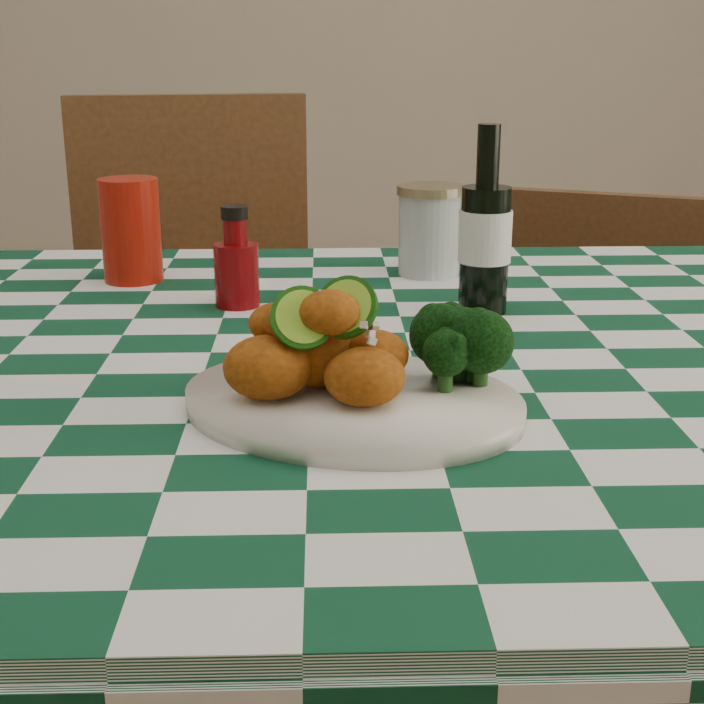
{
  "coord_description": "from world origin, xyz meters",
  "views": [
    {
      "loc": [
        0.01,
        -0.96,
        1.09
      ],
      "look_at": [
        0.04,
        -0.17,
        0.84
      ],
      "focal_mm": 50.0,
      "sensor_mm": 36.0,
      "label": 1
    }
  ],
  "objects_px": {
    "plate": "(352,403)",
    "fried_chicken_pile": "(330,343)",
    "mason_jar": "(429,230)",
    "beer_bottle": "(486,220)",
    "dining_table": "(315,676)",
    "red_tumbler": "(131,230)",
    "wooden_chair_right": "(575,433)",
    "ketchup_bottle": "(236,257)",
    "wooden_chair_left": "(198,378)"
  },
  "relations": [
    {
      "from": "plate",
      "to": "fried_chicken_pile",
      "type": "distance_m",
      "value": 0.06
    },
    {
      "from": "fried_chicken_pile",
      "to": "mason_jar",
      "type": "height_order",
      "value": "mason_jar"
    },
    {
      "from": "beer_bottle",
      "to": "mason_jar",
      "type": "bearing_deg",
      "value": 102.42
    },
    {
      "from": "dining_table",
      "to": "beer_bottle",
      "type": "xyz_separation_m",
      "value": [
        0.2,
        0.15,
        0.5
      ]
    },
    {
      "from": "plate",
      "to": "red_tumbler",
      "type": "distance_m",
      "value": 0.57
    },
    {
      "from": "plate",
      "to": "wooden_chair_right",
      "type": "bearing_deg",
      "value": 62.99
    },
    {
      "from": "red_tumbler",
      "to": "dining_table",
      "type": "bearing_deg",
      "value": -53.28
    },
    {
      "from": "plate",
      "to": "ketchup_bottle",
      "type": "relative_size",
      "value": 2.46
    },
    {
      "from": "dining_table",
      "to": "red_tumbler",
      "type": "relative_size",
      "value": 12.3
    },
    {
      "from": "red_tumbler",
      "to": "wooden_chair_right",
      "type": "height_order",
      "value": "red_tumbler"
    },
    {
      "from": "mason_jar",
      "to": "wooden_chair_right",
      "type": "relative_size",
      "value": 0.15
    },
    {
      "from": "dining_table",
      "to": "red_tumbler",
      "type": "bearing_deg",
      "value": 126.72
    },
    {
      "from": "mason_jar",
      "to": "wooden_chair_right",
      "type": "height_order",
      "value": "mason_jar"
    },
    {
      "from": "red_tumbler",
      "to": "fried_chicken_pile",
      "type": "bearing_deg",
      "value": -62.6
    },
    {
      "from": "fried_chicken_pile",
      "to": "mason_jar",
      "type": "distance_m",
      "value": 0.54
    },
    {
      "from": "wooden_chair_left",
      "to": "dining_table",
      "type": "bearing_deg",
      "value": -80.8
    },
    {
      "from": "ketchup_bottle",
      "to": "wooden_chair_right",
      "type": "distance_m",
      "value": 0.86
    },
    {
      "from": "plate",
      "to": "fried_chicken_pile",
      "type": "relative_size",
      "value": 2.1
    },
    {
      "from": "dining_table",
      "to": "beer_bottle",
      "type": "bearing_deg",
      "value": 36.61
    },
    {
      "from": "fried_chicken_pile",
      "to": "wooden_chair_right",
      "type": "relative_size",
      "value": 0.17
    },
    {
      "from": "fried_chicken_pile",
      "to": "wooden_chair_left",
      "type": "distance_m",
      "value": 1.02
    },
    {
      "from": "dining_table",
      "to": "ketchup_bottle",
      "type": "distance_m",
      "value": 0.5
    },
    {
      "from": "ketchup_bottle",
      "to": "mason_jar",
      "type": "bearing_deg",
      "value": 32.65
    },
    {
      "from": "fried_chicken_pile",
      "to": "wooden_chair_right",
      "type": "distance_m",
      "value": 1.06
    },
    {
      "from": "beer_bottle",
      "to": "ketchup_bottle",
      "type": "bearing_deg",
      "value": 173.1
    },
    {
      "from": "dining_table",
      "to": "fried_chicken_pile",
      "type": "distance_m",
      "value": 0.49
    },
    {
      "from": "red_tumbler",
      "to": "wooden_chair_left",
      "type": "xyz_separation_m",
      "value": [
        0.02,
        0.43,
        -0.36
      ]
    },
    {
      "from": "plate",
      "to": "fried_chicken_pile",
      "type": "height_order",
      "value": "fried_chicken_pile"
    },
    {
      "from": "plate",
      "to": "ketchup_bottle",
      "type": "bearing_deg",
      "value": 109.39
    },
    {
      "from": "plate",
      "to": "wooden_chair_left",
      "type": "bearing_deg",
      "value": 105.34
    },
    {
      "from": "red_tumbler",
      "to": "beer_bottle",
      "type": "bearing_deg",
      "value": -21.11
    },
    {
      "from": "dining_table",
      "to": "red_tumbler",
      "type": "xyz_separation_m",
      "value": [
        -0.24,
        0.32,
        0.46
      ]
    },
    {
      "from": "dining_table",
      "to": "ketchup_bottle",
      "type": "bearing_deg",
      "value": 115.89
    },
    {
      "from": "ketchup_bottle",
      "to": "wooden_chair_left",
      "type": "distance_m",
      "value": 0.68
    },
    {
      "from": "plate",
      "to": "red_tumbler",
      "type": "bearing_deg",
      "value": 119.09
    },
    {
      "from": "red_tumbler",
      "to": "ketchup_bottle",
      "type": "distance_m",
      "value": 0.2
    },
    {
      "from": "dining_table",
      "to": "mason_jar",
      "type": "distance_m",
      "value": 0.59
    },
    {
      "from": "dining_table",
      "to": "wooden_chair_right",
      "type": "distance_m",
      "value": 0.82
    },
    {
      "from": "fried_chicken_pile",
      "to": "wooden_chair_left",
      "type": "relative_size",
      "value": 0.14
    },
    {
      "from": "mason_jar",
      "to": "wooden_chair_left",
      "type": "xyz_separation_m",
      "value": [
        -0.38,
        0.41,
        -0.35
      ]
    },
    {
      "from": "red_tumbler",
      "to": "mason_jar",
      "type": "xyz_separation_m",
      "value": [
        0.4,
        0.02,
        -0.01
      ]
    },
    {
      "from": "fried_chicken_pile",
      "to": "wooden_chair_left",
      "type": "height_order",
      "value": "wooden_chair_left"
    },
    {
      "from": "ketchup_bottle",
      "to": "wooden_chair_left",
      "type": "xyz_separation_m",
      "value": [
        -0.13,
        0.57,
        -0.35
      ]
    },
    {
      "from": "red_tumbler",
      "to": "wooden_chair_right",
      "type": "xyz_separation_m",
      "value": [
        0.71,
        0.35,
        -0.44
      ]
    },
    {
      "from": "dining_table",
      "to": "wooden_chair_left",
      "type": "relative_size",
      "value": 1.67
    },
    {
      "from": "ketchup_bottle",
      "to": "red_tumbler",
      "type": "bearing_deg",
      "value": 137.83
    },
    {
      "from": "mason_jar",
      "to": "plate",
      "type": "bearing_deg",
      "value": -103.17
    },
    {
      "from": "plate",
      "to": "red_tumbler",
      "type": "relative_size",
      "value": 2.2
    },
    {
      "from": "dining_table",
      "to": "beer_bottle",
      "type": "distance_m",
      "value": 0.56
    },
    {
      "from": "mason_jar",
      "to": "wooden_chair_left",
      "type": "relative_size",
      "value": 0.12
    }
  ]
}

